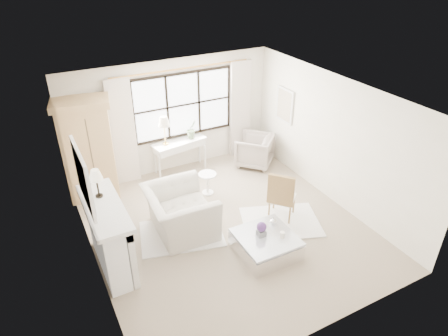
{
  "coord_description": "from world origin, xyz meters",
  "views": [
    {
      "loc": [
        -2.99,
        -5.53,
        4.95
      ],
      "look_at": [
        0.04,
        0.2,
        1.24
      ],
      "focal_mm": 32.0,
      "sensor_mm": 36.0,
      "label": 1
    }
  ],
  "objects_px": {
    "armoire": "(88,150)",
    "coffee_table": "(266,245)",
    "club_armchair": "(180,212)",
    "console_table": "(180,156)"
  },
  "relations": [
    {
      "from": "coffee_table",
      "to": "console_table",
      "type": "bearing_deg",
      "value": 93.88
    },
    {
      "from": "club_armchair",
      "to": "coffee_table",
      "type": "relative_size",
      "value": 1.35
    },
    {
      "from": "console_table",
      "to": "club_armchair",
      "type": "xyz_separation_m",
      "value": [
        -0.9,
        -2.19,
        0.04
      ]
    },
    {
      "from": "armoire",
      "to": "coffee_table",
      "type": "height_order",
      "value": "armoire"
    },
    {
      "from": "armoire",
      "to": "coffee_table",
      "type": "bearing_deg",
      "value": -44.08
    },
    {
      "from": "armoire",
      "to": "coffee_table",
      "type": "xyz_separation_m",
      "value": [
        2.29,
        -3.36,
        -0.96
      ]
    },
    {
      "from": "console_table",
      "to": "club_armchair",
      "type": "height_order",
      "value": "club_armchair"
    },
    {
      "from": "console_table",
      "to": "club_armchair",
      "type": "relative_size",
      "value": 0.99
    },
    {
      "from": "armoire",
      "to": "club_armchair",
      "type": "bearing_deg",
      "value": -48.39
    },
    {
      "from": "console_table",
      "to": "coffee_table",
      "type": "distance_m",
      "value": 3.51
    }
  ]
}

